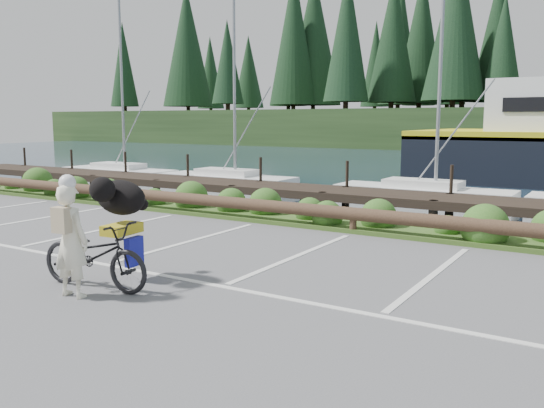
{
  "coord_description": "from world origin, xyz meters",
  "views": [
    {
      "loc": [
        5.21,
        -7.36,
        2.58
      ],
      "look_at": [
        -0.06,
        1.18,
        1.1
      ],
      "focal_mm": 38.0,
      "sensor_mm": 36.0,
      "label": 1
    }
  ],
  "objects": [
    {
      "name": "ground",
      "position": [
        0.0,
        0.0,
        0.0
      ],
      "size": [
        72.0,
        72.0,
        0.0
      ],
      "primitive_type": "plane",
      "color": "#525254"
    },
    {
      "name": "log_rail",
      "position": [
        0.0,
        4.6,
        0.0
      ],
      "size": [
        32.0,
        0.3,
        0.6
      ],
      "primitive_type": null,
      "color": "#443021",
      "rests_on": "ground"
    },
    {
      "name": "bicycle",
      "position": [
        -1.61,
        -1.48,
        0.53
      ],
      "size": [
        2.06,
        0.89,
        1.05
      ],
      "primitive_type": "imported",
      "rotation": [
        0.0,
        0.0,
        1.67
      ],
      "color": "black",
      "rests_on": "ground"
    },
    {
      "name": "cyclist",
      "position": [
        -1.57,
        -1.95,
        0.83
      ],
      "size": [
        0.64,
        0.45,
        1.66
      ],
      "primitive_type": "imported",
      "rotation": [
        0.0,
        0.0,
        3.24
      ],
      "color": "white",
      "rests_on": "ground"
    },
    {
      "name": "vegetation_strip",
      "position": [
        0.0,
        5.3,
        0.05
      ],
      "size": [
        34.0,
        1.6,
        0.1
      ],
      "primitive_type": "cube",
      "color": "#3D5B21",
      "rests_on": "ground"
    },
    {
      "name": "dog",
      "position": [
        -1.67,
        -0.85,
        1.34
      ],
      "size": [
        0.57,
        1.02,
        0.57
      ],
      "primitive_type": "ellipsoid",
      "rotation": [
        0.0,
        0.0,
        1.67
      ],
      "color": "black",
      "rests_on": "bicycle"
    }
  ]
}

